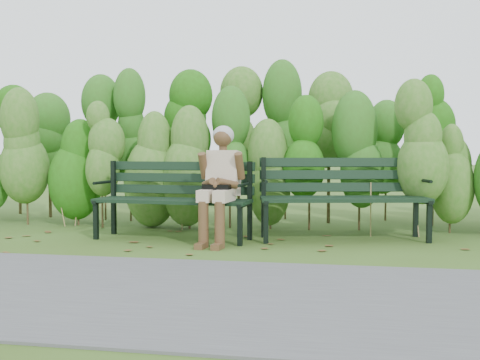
# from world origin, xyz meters

# --- Properties ---
(ground) EXTENTS (80.00, 80.00, 0.00)m
(ground) POSITION_xyz_m (0.00, 0.00, 0.00)
(ground) COLOR #334A15
(footpath) EXTENTS (60.00, 2.50, 0.01)m
(footpath) POSITION_xyz_m (0.00, -2.20, 0.01)
(footpath) COLOR #474749
(footpath) RESTS_ON ground
(hedge_band) EXTENTS (11.04, 1.67, 2.42)m
(hedge_band) POSITION_xyz_m (0.00, 1.86, 1.26)
(hedge_band) COLOR #47381E
(hedge_band) RESTS_ON ground
(leaf_litter) EXTENTS (4.91, 2.25, 0.01)m
(leaf_litter) POSITION_xyz_m (-0.18, -0.14, 0.00)
(leaf_litter) COLOR brown
(leaf_litter) RESTS_ON ground
(bench_left) EXTENTS (1.99, 0.80, 0.97)m
(bench_left) POSITION_xyz_m (-0.84, 0.45, 0.57)
(bench_left) COLOR black
(bench_left) RESTS_ON ground
(bench_right) EXTENTS (2.13, 1.05, 1.02)m
(bench_right) POSITION_xyz_m (1.22, 0.80, 0.60)
(bench_right) COLOR black
(bench_right) RESTS_ON ground
(seated_woman) EXTENTS (0.57, 0.83, 1.41)m
(seated_woman) POSITION_xyz_m (-0.21, 0.20, 0.80)
(seated_woman) COLOR beige
(seated_woman) RESTS_ON ground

